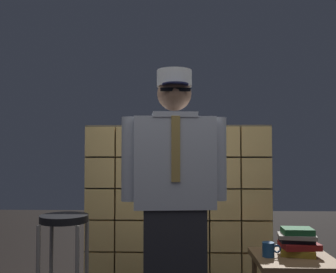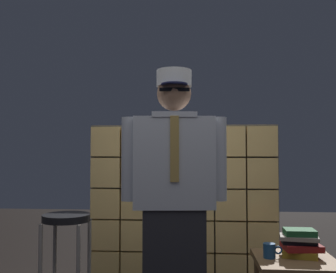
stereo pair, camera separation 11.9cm
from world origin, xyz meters
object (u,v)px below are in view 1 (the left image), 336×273
standing_person (174,197)px  bar_stool (64,243)px  coffee_mug (269,249)px  side_table (294,267)px  book_stack (298,242)px

standing_person → bar_stool: standing_person is taller
bar_stool → coffee_mug: 1.42m
side_table → coffee_mug: (-0.17, -0.00, 0.12)m
bar_stool → book_stack: (1.62, -0.05, 0.03)m
side_table → coffee_mug: 0.20m
book_stack → coffee_mug: size_ratio=2.22×
standing_person → coffee_mug: (0.63, 0.05, -0.35)m
bar_stool → coffee_mug: (1.42, -0.10, -0.01)m
bar_stool → book_stack: bearing=-1.7°
standing_person → book_stack: (0.84, 0.10, -0.32)m
side_table → book_stack: book_stack is taller
standing_person → coffee_mug: bearing=-0.4°
standing_person → bar_stool: bearing=163.9°
bar_stool → side_table: bearing=-3.4°
standing_person → bar_stool: size_ratio=2.28×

